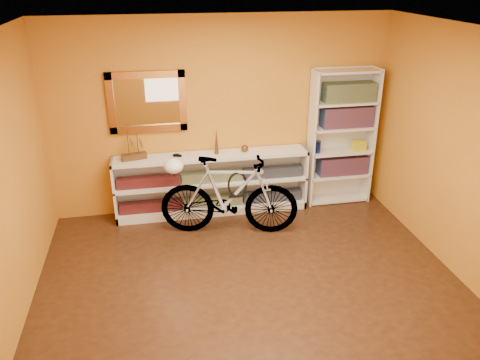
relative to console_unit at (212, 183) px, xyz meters
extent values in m
cube|color=black|center=(0.17, -1.81, -0.43)|extent=(4.50, 4.00, 0.01)
cube|color=silver|center=(0.17, -1.81, 2.18)|extent=(4.50, 4.00, 0.01)
cube|color=#BE741C|center=(0.17, 0.19, 0.88)|extent=(4.50, 0.01, 2.60)
cube|color=#BE741C|center=(2.43, -1.81, 0.88)|extent=(0.01, 4.00, 2.60)
cube|color=#9B561C|center=(-0.78, 0.15, 1.12)|extent=(0.98, 0.06, 0.78)
cube|color=silver|center=(1.07, 0.17, -0.17)|extent=(0.09, 0.02, 0.09)
cube|color=black|center=(0.00, -0.02, -0.26)|extent=(2.50, 0.13, 0.14)
cube|color=navy|center=(0.00, -0.02, 0.11)|extent=(2.50, 0.13, 0.14)
imported|color=black|center=(-0.44, 0.00, 0.43)|extent=(0.00, 0.00, 0.00)
cone|color=brown|center=(0.07, 0.00, 0.60)|extent=(0.06, 0.06, 0.36)
sphere|color=brown|center=(0.45, 0.00, 0.47)|extent=(0.10, 0.10, 0.10)
cube|color=maroon|center=(1.87, 0.03, 0.12)|extent=(0.70, 0.22, 0.26)
cube|color=maroon|center=(1.87, 0.03, 0.83)|extent=(0.70, 0.22, 0.28)
cube|color=navy|center=(1.87, 0.03, 1.16)|extent=(0.70, 0.22, 0.25)
cylinder|color=navy|center=(1.48, 0.01, 0.42)|extent=(0.07, 0.07, 0.17)
cube|color=maroon|center=(1.62, 0.06, 1.14)|extent=(0.18, 0.18, 0.20)
cube|color=gold|center=(2.07, -0.01, 0.41)|extent=(0.19, 0.13, 0.14)
imported|color=silver|center=(0.13, -0.60, 0.09)|extent=(0.80, 1.81, 1.03)
ellipsoid|color=white|center=(-0.52, -0.47, 0.48)|extent=(0.24, 0.23, 0.18)
torus|color=black|center=(0.24, -0.62, 0.24)|extent=(0.25, 0.03, 0.25)
camera|label=1|loc=(-0.74, -5.85, 2.67)|focal=35.74mm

